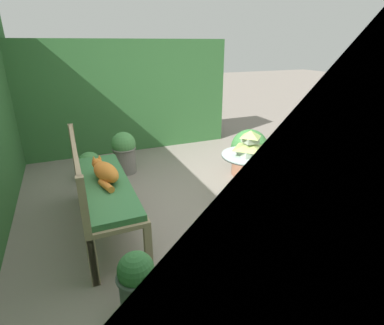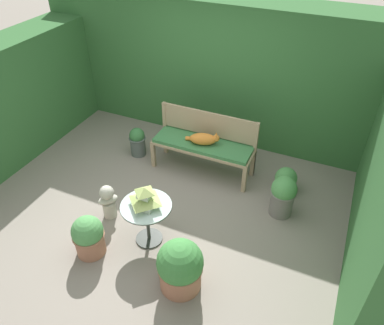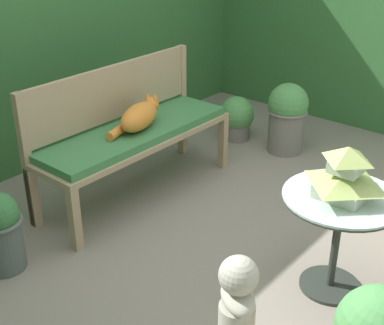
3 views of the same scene
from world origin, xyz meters
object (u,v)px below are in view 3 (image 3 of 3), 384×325
object	(u,v)px
patio_table	(339,217)
potted_plant_path_edge	(0,230)
garden_bust	(237,301)
potted_plant_table_far	(287,116)
potted_plant_table_near	(236,118)
garden_bench	(136,138)
cat	(139,116)
pagoda_birdhouse	(345,175)

from	to	relation	value
patio_table	potted_plant_path_edge	bearing A→B (deg)	124.62
garden_bust	potted_plant_table_far	bearing A→B (deg)	-25.86
potted_plant_table_near	garden_bench	bearing A→B (deg)	-177.76
garden_bust	potted_plant_table_far	xyz separation A→B (m)	(2.15, 1.02, 0.05)
patio_table	potted_plant_table_near	bearing A→B (deg)	50.37
potted_plant_table_near	patio_table	bearing A→B (deg)	-129.63
garden_bench	garden_bust	xyz separation A→B (m)	(-0.77, -1.47, -0.19)
cat	patio_table	distance (m)	1.61
pagoda_birdhouse	garden_bench	bearing A→B (deg)	87.69
garden_bench	pagoda_birdhouse	bearing A→B (deg)	-92.31
cat	potted_plant_path_edge	world-z (taller)	cat
garden_bench	potted_plant_table_near	world-z (taller)	garden_bench
patio_table	garden_bench	bearing A→B (deg)	87.69
potted_plant_path_edge	patio_table	bearing A→B (deg)	-55.38
cat	pagoda_birdhouse	size ratio (longest dim) A/B	1.61
pagoda_birdhouse	potted_plant_table_far	world-z (taller)	pagoda_birdhouse
patio_table	potted_plant_path_edge	size ratio (longest dim) A/B	1.26
garden_bench	cat	size ratio (longest dim) A/B	2.94
patio_table	cat	bearing A→B (deg)	86.97
garden_bench	potted_plant_path_edge	world-z (taller)	garden_bench
potted_plant_path_edge	pagoda_birdhouse	bearing A→B (deg)	-55.38
pagoda_birdhouse	potted_plant_table_near	size ratio (longest dim) A/B	0.84
garden_bust	potted_plant_path_edge	bearing A→B (deg)	54.03
garden_bust	potted_plant_table_far	distance (m)	2.38
garden_bust	potted_plant_table_near	xyz separation A→B (m)	(2.09, 1.52, -0.08)
potted_plant_path_edge	potted_plant_table_far	bearing A→B (deg)	-9.23
pagoda_birdhouse	potted_plant_table_far	size ratio (longest dim) A/B	0.54
garden_bust	garden_bench	bearing A→B (deg)	10.96
cat	pagoda_birdhouse	distance (m)	1.61
potted_plant_table_near	pagoda_birdhouse	bearing A→B (deg)	-129.63
potted_plant_path_edge	potted_plant_table_near	world-z (taller)	potted_plant_path_edge
cat	potted_plant_path_edge	size ratio (longest dim) A/B	1.07
garden_bench	potted_plant_table_near	xyz separation A→B (m)	(1.32, 0.05, -0.26)
pagoda_birdhouse	potted_plant_path_edge	xyz separation A→B (m)	(-1.10, 1.59, -0.46)
patio_table	potted_plant_table_near	size ratio (longest dim) A/B	1.59
pagoda_birdhouse	potted_plant_path_edge	size ratio (longest dim) A/B	0.66
garden_bust	pagoda_birdhouse	bearing A→B (deg)	-63.81
patio_table	potted_plant_table_far	world-z (taller)	potted_plant_table_far
pagoda_birdhouse	potted_plant_path_edge	bearing A→B (deg)	124.62
pagoda_birdhouse	patio_table	bearing A→B (deg)	0.00
cat	potted_plant_table_near	distance (m)	1.37
garden_bench	potted_plant_table_far	bearing A→B (deg)	-17.89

